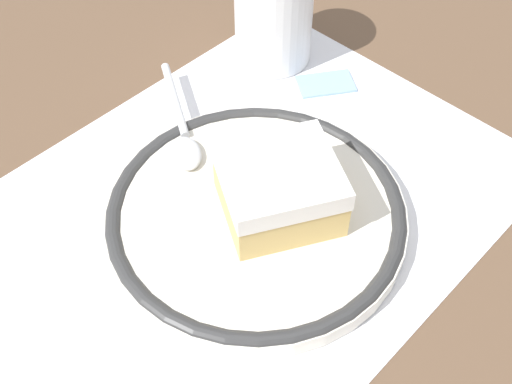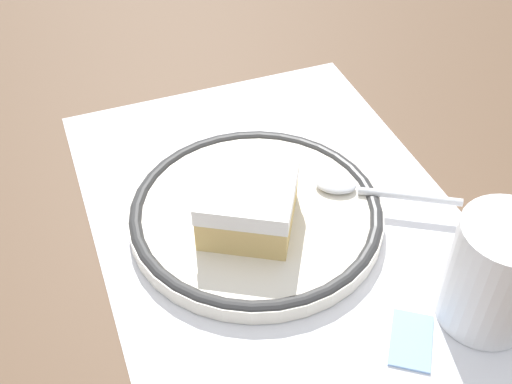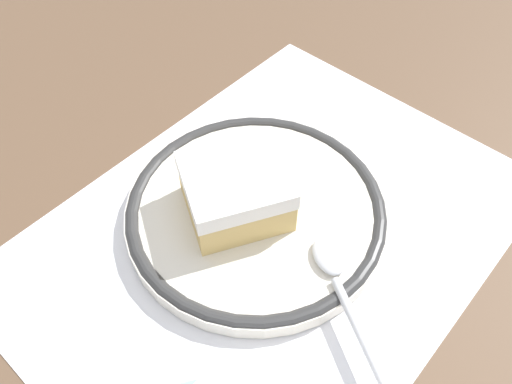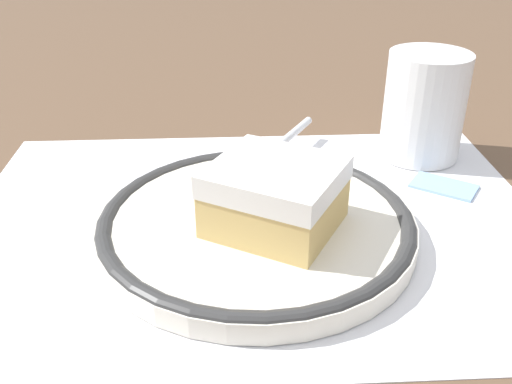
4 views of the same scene
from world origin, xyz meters
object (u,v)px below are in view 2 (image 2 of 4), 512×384
Objects in this scene: cup at (493,280)px; sugar_packet at (412,338)px; plate at (256,213)px; cake_slice at (248,202)px; spoon at (364,191)px.

cup is 0.07m from sugar_packet.
plate is 0.03m from cake_slice.
plate is 0.20m from cup.
plate reaches higher than sugar_packet.
cake_slice reaches higher than plate.
cake_slice is 0.17m from sugar_packet.
spoon reaches higher than plate.
cup is (0.14, 0.03, 0.02)m from spoon.
spoon reaches higher than sugar_packet.
cake_slice is at bearing -42.97° from plate.
plate is 2.38× the size of cup.
sugar_packet is at bearing -12.73° from spoon.
plate is 2.07× the size of cake_slice.
cup is (0.14, 0.14, 0.00)m from cake_slice.
plate is at bearing -140.44° from cup.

